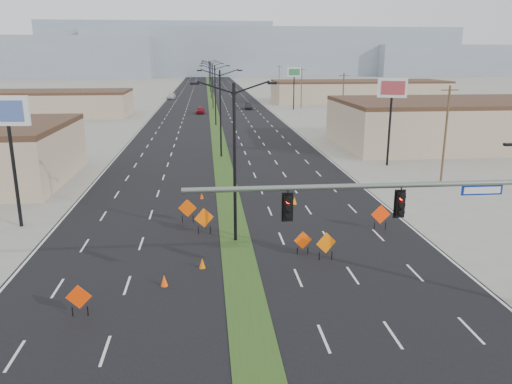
{
  "coord_description": "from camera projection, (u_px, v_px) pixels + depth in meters",
  "views": [
    {
      "loc": [
        -1.71,
        -18.24,
        11.51
      ],
      "look_at": [
        1.34,
        12.07,
        3.2
      ],
      "focal_mm": 35.0,
      "sensor_mm": 36.0,
      "label": 1
    }
  ],
  "objects": [
    {
      "name": "cone_3",
      "position": [
        202.0,
        196.0,
        41.56
      ],
      "size": [
        0.39,
        0.39,
        0.53
      ],
      "primitive_type": "cone",
      "rotation": [
        0.0,
        0.0,
        0.25
      ],
      "color": "#FD3905",
      "rests_on": "ground"
    },
    {
      "name": "streetlight_4",
      "position": [
        211.0,
        79.0,
        138.31
      ],
      "size": [
        5.15,
        0.24,
        10.02
      ],
      "color": "black",
      "rests_on": "ground"
    },
    {
      "name": "streetlight_6",
      "position": [
        209.0,
        73.0,
        192.06
      ],
      "size": [
        5.15,
        0.24,
        10.02
      ],
      "color": "black",
      "rests_on": "ground"
    },
    {
      "name": "building_se_near",
      "position": [
        475.0,
        124.0,
        66.45
      ],
      "size": [
        36.0,
        18.0,
        5.5
      ],
      "primitive_type": "cube",
      "color": "tan",
      "rests_on": "ground"
    },
    {
      "name": "streetlight_0",
      "position": [
        235.0,
        158.0,
        30.8
      ],
      "size": [
        5.15,
        0.24,
        10.02
      ],
      "color": "black",
      "rests_on": "ground"
    },
    {
      "name": "signal_mast",
      "position": [
        440.0,
        212.0,
        22.18
      ],
      "size": [
        16.3,
        0.6,
        8.0
      ],
      "color": "slate",
      "rests_on": "ground"
    },
    {
      "name": "utility_pole_1",
      "position": [
        343.0,
        101.0,
        79.0
      ],
      "size": [
        1.6,
        0.2,
        9.0
      ],
      "color": "#4C3823",
      "rests_on": "ground"
    },
    {
      "name": "construction_sign_5",
      "position": [
        381.0,
        215.0,
        33.91
      ],
      "size": [
        1.34,
        0.05,
        1.79
      ],
      "rotation": [
        0.0,
        0.0,
        -0.01
      ],
      "color": "#FF3705",
      "rests_on": "ground"
    },
    {
      "name": "building_sw_far",
      "position": [
        52.0,
        105.0,
        98.62
      ],
      "size": [
        30.0,
        14.0,
        4.5
      ],
      "primitive_type": "cube",
      "color": "tan",
      "rests_on": "ground"
    },
    {
      "name": "utility_pole_3",
      "position": [
        279.0,
        80.0,
        146.19
      ],
      "size": [
        1.6,
        0.2,
        9.0
      ],
      "color": "#4C3823",
      "rests_on": "ground"
    },
    {
      "name": "construction_sign_0",
      "position": [
        79.0,
        298.0,
        22.6
      ],
      "size": [
        1.17,
        0.06,
        1.56
      ],
      "rotation": [
        0.0,
        0.0,
        0.01
      ],
      "color": "red",
      "rests_on": "ground"
    },
    {
      "name": "utility_pole_0",
      "position": [
        445.0,
        134.0,
        45.4
      ],
      "size": [
        1.6,
        0.2,
        9.0
      ],
      "color": "#4C3823",
      "rests_on": "ground"
    },
    {
      "name": "median_strip",
      "position": [
        213.0,
        107.0,
        116.7
      ],
      "size": [
        2.0,
        400.0,
        0.04
      ],
      "primitive_type": "cube",
      "color": "#244518",
      "rests_on": "ground"
    },
    {
      "name": "streetlight_5",
      "position": [
        210.0,
        75.0,
        165.19
      ],
      "size": [
        5.15,
        0.24,
        10.02
      ],
      "color": "black",
      "rests_on": "ground"
    },
    {
      "name": "car_mid",
      "position": [
        249.0,
        106.0,
        112.39
      ],
      "size": [
        2.14,
        4.85,
        1.55
      ],
      "primitive_type": "imported",
      "rotation": [
        0.0,
        0.0,
        -0.11
      ],
      "color": "black",
      "rests_on": "ground"
    },
    {
      "name": "construction_sign_2",
      "position": [
        187.0,
        209.0,
        35.42
      ],
      "size": [
        1.31,
        0.15,
        1.75
      ],
      "rotation": [
        0.0,
        0.0,
        -0.09
      ],
      "color": "#DE4704",
      "rests_on": "ground"
    },
    {
      "name": "car_left",
      "position": [
        200.0,
        110.0,
        103.43
      ],
      "size": [
        1.89,
        4.17,
        1.39
      ],
      "primitive_type": "imported",
      "rotation": [
        0.0,
        0.0,
        -0.06
      ],
      "color": "maroon",
      "rests_on": "ground"
    },
    {
      "name": "pole_sign_east_far",
      "position": [
        294.0,
        75.0,
        109.16
      ],
      "size": [
        3.01,
        0.85,
        9.17
      ],
      "rotation": [
        0.0,
        0.0,
        -0.17
      ],
      "color": "black",
      "rests_on": "ground"
    },
    {
      "name": "car_far",
      "position": [
        171.0,
        96.0,
        138.88
      ],
      "size": [
        2.55,
        5.28,
        1.48
      ],
      "primitive_type": "imported",
      "rotation": [
        0.0,
        0.0,
        -0.09
      ],
      "color": "silver",
      "rests_on": "ground"
    },
    {
      "name": "streetlight_3",
      "position": [
        213.0,
        84.0,
        111.43
      ],
      "size": [
        5.15,
        0.24,
        10.02
      ],
      "color": "black",
      "rests_on": "ground"
    },
    {
      "name": "mesa_center",
      "position": [
        272.0,
        52.0,
        308.86
      ],
      "size": [
        220.0,
        50.0,
        28.0
      ],
      "primitive_type": "cube",
      "color": "#828FA1",
      "rests_on": "ground"
    },
    {
      "name": "ground",
      "position": [
        253.0,
        343.0,
        20.7
      ],
      "size": [
        600.0,
        600.0,
        0.0
      ],
      "primitive_type": "plane",
      "color": "gray",
      "rests_on": "ground"
    },
    {
      "name": "cone_0",
      "position": [
        164.0,
        281.0,
        25.74
      ],
      "size": [
        0.5,
        0.5,
        0.64
      ],
      "primitive_type": "cone",
      "rotation": [
        0.0,
        0.0,
        -0.4
      ],
      "color": "#FE5205",
      "rests_on": "ground"
    },
    {
      "name": "cone_1",
      "position": [
        202.0,
        263.0,
        27.93
      ],
      "size": [
        0.41,
        0.41,
        0.6
      ],
      "primitive_type": "cone",
      "rotation": [
        0.0,
        0.0,
        -0.15
      ],
      "color": "#E46204",
      "rests_on": "ground"
    },
    {
      "name": "pole_sign_west",
      "position": [
        8.0,
        122.0,
        33.03
      ],
      "size": [
        2.96,
        0.68,
        9.02
      ],
      "rotation": [
        0.0,
        0.0,
        -0.1
      ],
      "color": "black",
      "rests_on": "ground"
    },
    {
      "name": "pole_sign_east_near",
      "position": [
        392.0,
        95.0,
        52.5
      ],
      "size": [
        2.96,
        1.43,
        9.32
      ],
      "rotation": [
        0.0,
        0.0,
        -0.37
      ],
      "color": "black",
      "rests_on": "ground"
    },
    {
      "name": "road_surface",
      "position": [
        213.0,
        107.0,
        116.7
      ],
      "size": [
        25.0,
        400.0,
        0.02
      ],
      "primitive_type": "cube",
      "color": "black",
      "rests_on": "ground"
    },
    {
      "name": "mesa_backdrop",
      "position": [
        160.0,
        49.0,
        320.78
      ],
      "size": [
        140.0,
        50.0,
        32.0
      ],
      "primitive_type": "cube",
      "color": "#828FA1",
      "rests_on": "ground"
    },
    {
      "name": "cone_2",
      "position": [
        294.0,
        201.0,
        40.01
      ],
      "size": [
        0.41,
        0.41,
        0.61
      ],
      "primitive_type": "cone",
      "rotation": [
        0.0,
        0.0,
        0.12
      ],
      "color": "orange",
      "rests_on": "ground"
    },
    {
      "name": "streetlight_1",
      "position": [
        220.0,
        111.0,
        57.67
      ],
      "size": [
        5.15,
        0.24,
        10.02
      ],
      "color": "black",
      "rests_on": "ground"
    },
    {
      "name": "building_se_far",
      "position": [
        359.0,
        92.0,
        129.3
      ],
      "size": [
        44.0,
        16.0,
        5.0
      ],
      "primitive_type": "cube",
      "color": "tan",
      "rests_on": "ground"
    },
    {
      "name": "construction_sign_1",
      "position": [
        204.0,
        219.0,
        33.15
      ],
      "size": [
        1.29,
        0.49,
        1.81
      ],
      "rotation": [
        0.0,
        0.0,
        0.34
      ],
      "color": "#E55704",
      "rests_on": "ground"
    },
    {
      "name": "utility_pole_2",
      "position": [
        301.0,
        88.0,
        112.59
      ],
      "size": [
        1.6,
        0.2,
        9.0
      ],
      "color": "#4C3823",
      "rests_on": "ground"
    },
    {
      "name": "streetlight_2",
      "position": [
        215.0,
        93.0,
        84.55
      ],
      "size": [
        5.15,
        0.24,
        10.02
      ],
      "color": "black",
      "rests_on": "ground"
    },
    {
      "name": "construction_sign_4",
      "position": [
        326.0,
        244.0,
        28.87
      ],
      "size": [
        1.24,
        0.41,
        1.71
      ],
      "rotation": [
        0.0,
        0.0,
        0.29
      ],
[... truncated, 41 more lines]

